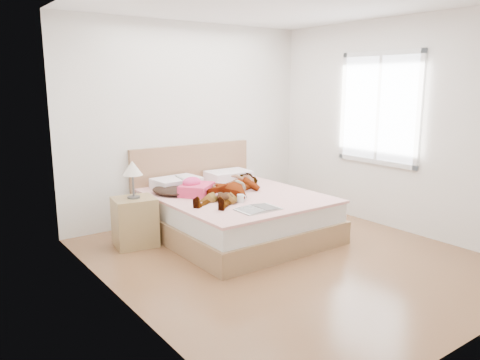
{
  "coord_description": "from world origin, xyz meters",
  "views": [
    {
      "loc": [
        -3.16,
        -3.5,
        1.82
      ],
      "look_at": [
        0.0,
        0.85,
        0.7
      ],
      "focal_mm": 35.0,
      "sensor_mm": 36.0,
      "label": 1
    }
  ],
  "objects_px": {
    "coffee_mug": "(241,198)",
    "woman": "(233,185)",
    "magazine": "(258,209)",
    "plush_toy": "(226,197)",
    "towel": "(196,188)",
    "nightstand": "(135,218)",
    "bed": "(231,211)",
    "phone": "(180,177)"
  },
  "relations": [
    {
      "from": "coffee_mug",
      "to": "magazine",
      "type": "bearing_deg",
      "value": -95.6
    },
    {
      "from": "bed",
      "to": "nightstand",
      "type": "height_order",
      "value": "bed"
    },
    {
      "from": "towel",
      "to": "magazine",
      "type": "bearing_deg",
      "value": -78.74
    },
    {
      "from": "woman",
      "to": "magazine",
      "type": "xyz_separation_m",
      "value": [
        -0.2,
        -0.74,
        -0.1
      ]
    },
    {
      "from": "phone",
      "to": "nightstand",
      "type": "xyz_separation_m",
      "value": [
        -0.62,
        -0.06,
        -0.38
      ]
    },
    {
      "from": "woman",
      "to": "plush_toy",
      "type": "bearing_deg",
      "value": -81.69
    },
    {
      "from": "towel",
      "to": "phone",
      "type": "bearing_deg",
      "value": 120.89
    },
    {
      "from": "nightstand",
      "to": "coffee_mug",
      "type": "bearing_deg",
      "value": -37.08
    },
    {
      "from": "phone",
      "to": "magazine",
      "type": "relative_size",
      "value": 0.23
    },
    {
      "from": "bed",
      "to": "nightstand",
      "type": "relative_size",
      "value": 2.13
    },
    {
      "from": "woman",
      "to": "bed",
      "type": "bearing_deg",
      "value": 129.7
    },
    {
      "from": "phone",
      "to": "coffee_mug",
      "type": "height_order",
      "value": "phone"
    },
    {
      "from": "towel",
      "to": "nightstand",
      "type": "distance_m",
      "value": 0.79
    },
    {
      "from": "towel",
      "to": "magazine",
      "type": "relative_size",
      "value": 1.17
    },
    {
      "from": "phone",
      "to": "nightstand",
      "type": "bearing_deg",
      "value": 150.09
    },
    {
      "from": "phone",
      "to": "towel",
      "type": "distance_m",
      "value": 0.24
    },
    {
      "from": "magazine",
      "to": "plush_toy",
      "type": "bearing_deg",
      "value": 103.19
    },
    {
      "from": "towel",
      "to": "plush_toy",
      "type": "relative_size",
      "value": 2.29
    },
    {
      "from": "phone",
      "to": "coffee_mug",
      "type": "relative_size",
      "value": 0.88
    },
    {
      "from": "coffee_mug",
      "to": "towel",
      "type": "bearing_deg",
      "value": 110.58
    },
    {
      "from": "phone",
      "to": "nightstand",
      "type": "height_order",
      "value": "nightstand"
    },
    {
      "from": "woman",
      "to": "nightstand",
      "type": "distance_m",
      "value": 1.21
    },
    {
      "from": "bed",
      "to": "magazine",
      "type": "xyz_separation_m",
      "value": [
        -0.21,
        -0.8,
        0.24
      ]
    },
    {
      "from": "magazine",
      "to": "bed",
      "type": "bearing_deg",
      "value": 75.08
    },
    {
      "from": "woman",
      "to": "phone",
      "type": "height_order",
      "value": "phone"
    },
    {
      "from": "coffee_mug",
      "to": "woman",
      "type": "bearing_deg",
      "value": 67.06
    },
    {
      "from": "woman",
      "to": "towel",
      "type": "xyz_separation_m",
      "value": [
        -0.39,
        0.22,
        -0.02
      ]
    },
    {
      "from": "nightstand",
      "to": "magazine",
      "type": "bearing_deg",
      "value": -49.54
    },
    {
      "from": "bed",
      "to": "coffee_mug",
      "type": "bearing_deg",
      "value": -111.88
    },
    {
      "from": "nightstand",
      "to": "phone",
      "type": "bearing_deg",
      "value": 5.82
    },
    {
      "from": "plush_toy",
      "to": "woman",
      "type": "bearing_deg",
      "value": 44.04
    },
    {
      "from": "coffee_mug",
      "to": "plush_toy",
      "type": "relative_size",
      "value": 0.51
    },
    {
      "from": "nightstand",
      "to": "bed",
      "type": "bearing_deg",
      "value": -13.76
    },
    {
      "from": "phone",
      "to": "bed",
      "type": "bearing_deg",
      "value": -69.26
    },
    {
      "from": "phone",
      "to": "plush_toy",
      "type": "bearing_deg",
      "value": -109.98
    },
    {
      "from": "phone",
      "to": "bed",
      "type": "relative_size",
      "value": 0.05
    },
    {
      "from": "bed",
      "to": "magazine",
      "type": "bearing_deg",
      "value": -104.92
    },
    {
      "from": "towel",
      "to": "nightstand",
      "type": "bearing_deg",
      "value": 170.61
    },
    {
      "from": "magazine",
      "to": "phone",
      "type": "bearing_deg",
      "value": 104.75
    },
    {
      "from": "bed",
      "to": "plush_toy",
      "type": "distance_m",
      "value": 0.56
    },
    {
      "from": "plush_toy",
      "to": "bed",
      "type": "bearing_deg",
      "value": 47.85
    },
    {
      "from": "woman",
      "to": "bed",
      "type": "relative_size",
      "value": 0.73
    }
  ]
}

